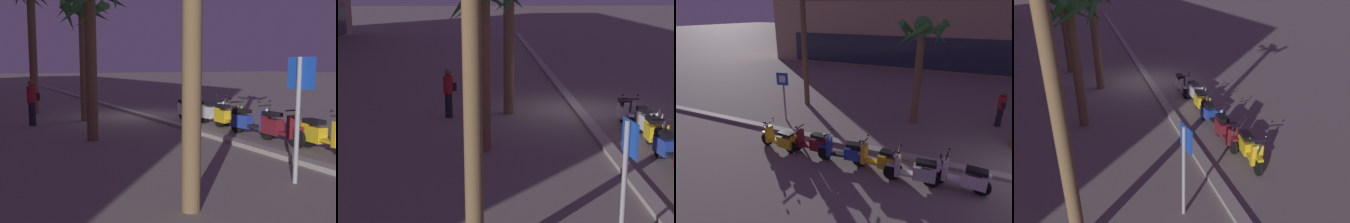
# 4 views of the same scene
# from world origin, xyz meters

# --- Properties ---
(ground_plane) EXTENTS (200.00, 200.00, 0.00)m
(ground_plane) POSITION_xyz_m (0.00, 0.00, 0.00)
(ground_plane) COLOR slate
(curb_strip) EXTENTS (60.00, 0.36, 0.12)m
(curb_strip) POSITION_xyz_m (0.00, -0.12, 0.06)
(curb_strip) COLOR gray
(curb_strip) RESTS_ON ground
(scooter_yellow_tail_end) EXTENTS (1.77, 0.57, 1.17)m
(scooter_yellow_tail_end) POSITION_xyz_m (-8.84, -1.54, 0.45)
(scooter_yellow_tail_end) COLOR black
(scooter_yellow_tail_end) RESTS_ON ground
(scooter_maroon_gap_after_mid) EXTENTS (1.76, 0.56, 1.04)m
(scooter_maroon_gap_after_mid) POSITION_xyz_m (-7.50, -1.30, 0.46)
(scooter_maroon_gap_after_mid) COLOR black
(scooter_maroon_gap_after_mid) RESTS_ON ground
(scooter_blue_mid_centre) EXTENTS (1.85, 0.61, 1.17)m
(scooter_blue_mid_centre) POSITION_xyz_m (-6.12, -1.36, 0.45)
(scooter_blue_mid_centre) COLOR black
(scooter_blue_mid_centre) RESTS_ON ground
(scooter_yellow_mid_front) EXTENTS (1.78, 0.56, 1.17)m
(scooter_yellow_mid_front) POSITION_xyz_m (-4.84, -1.41, 0.46)
(scooter_yellow_mid_front) COLOR black
(scooter_yellow_mid_front) RESTS_ON ground
(scooter_silver_far_back) EXTENTS (1.75, 0.56, 1.17)m
(scooter_silver_far_back) POSITION_xyz_m (-3.65, -1.59, 0.46)
(scooter_silver_far_back) COLOR black
(scooter_silver_far_back) RESTS_ON ground
(scooter_white_mid_rear) EXTENTS (1.77, 0.56, 1.17)m
(scooter_white_mid_rear) POSITION_xyz_m (-2.25, -1.30, 0.44)
(scooter_white_mid_rear) COLOR black
(scooter_white_mid_rear) RESTS_ON ground
(crossing_sign) EXTENTS (0.60, 0.15, 2.40)m
(crossing_sign) POSITION_xyz_m (-10.54, 1.10, 1.50)
(crossing_sign) COLOR #939399
(crossing_sign) RESTS_ON ground
(palm_tree_near_sign) EXTENTS (2.21, 2.28, 5.00)m
(palm_tree_near_sign) POSITION_xyz_m (-0.46, 2.45, 3.71)
(palm_tree_near_sign) COLOR olive
(palm_tree_near_sign) RESTS_ON ground
(palm_tree_mid_walkway) EXTENTS (2.19, 2.22, 6.70)m
(palm_tree_mid_walkway) POSITION_xyz_m (-10.83, 3.63, 5.05)
(palm_tree_mid_walkway) COLOR brown
(palm_tree_mid_walkway) RESTS_ON ground
(palm_tree_far_corner) EXTENTS (2.29, 2.39, 4.93)m
(palm_tree_far_corner) POSITION_xyz_m (-4.61, 3.35, 3.72)
(palm_tree_far_corner) COLOR brown
(palm_tree_far_corner) RESTS_ON ground
(pedestrian_strolling_near_curb) EXTENTS (0.34, 0.46, 1.72)m
(pedestrian_strolling_near_curb) POSITION_xyz_m (-0.90, 4.59, 0.92)
(pedestrian_strolling_near_curb) COLOR black
(pedestrian_strolling_near_curb) RESTS_ON ground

